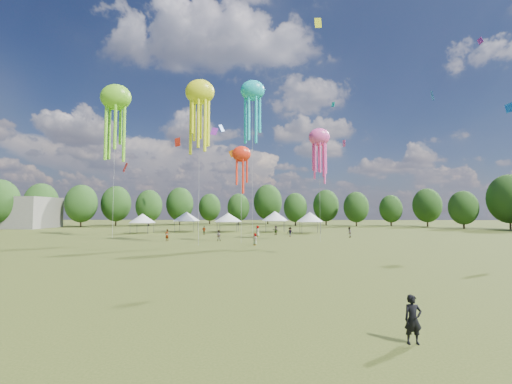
{
  "coord_description": "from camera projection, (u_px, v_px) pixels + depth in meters",
  "views": [
    {
      "loc": [
        3.72,
        -11.9,
        4.45
      ],
      "look_at": [
        3.04,
        15.0,
        6.0
      ],
      "focal_mm": 23.07,
      "sensor_mm": 36.0,
      "label": 1
    }
  ],
  "objects": [
    {
      "name": "ground",
      "position": [
        160.0,
        336.0,
        11.72
      ],
      "size": [
        300.0,
        300.0,
        0.0
      ],
      "primitive_type": "plane",
      "color": "#384416",
      "rests_on": "ground"
    },
    {
      "name": "observer_main",
      "position": [
        413.0,
        319.0,
        11.04
      ],
      "size": [
        0.6,
        0.4,
        1.62
      ],
      "primitive_type": "imported",
      "rotation": [
        0.0,
        0.0,
        0.03
      ],
      "color": "black",
      "rests_on": "ground"
    },
    {
      "name": "spectator_near",
      "position": [
        218.0,
        236.0,
        48.74
      ],
      "size": [
        0.8,
        0.64,
        1.59
      ],
      "primitive_type": "imported",
      "rotation": [
        0.0,
        0.0,
        3.19
      ],
      "color": "gray",
      "rests_on": "ground"
    },
    {
      "name": "spectators_far",
      "position": [
        270.0,
        232.0,
        55.81
      ],
      "size": [
        29.34,
        19.6,
        1.92
      ],
      "color": "gray",
      "rests_on": "ground"
    },
    {
      "name": "festival_tents",
      "position": [
        231.0,
        217.0,
        68.37
      ],
      "size": [
        38.47,
        10.71,
        4.41
      ],
      "color": "#47474C",
      "rests_on": "ground"
    },
    {
      "name": "show_kites",
      "position": [
        190.0,
        114.0,
        53.01
      ],
      "size": [
        37.15,
        18.85,
        28.15
      ],
      "color": "#F6FF1A",
      "rests_on": "ground"
    },
    {
      "name": "small_kites",
      "position": [
        237.0,
        56.0,
        57.61
      ],
      "size": [
        76.4,
        63.68,
        39.83
      ],
      "color": "#F6FF1A",
      "rests_on": "ground"
    },
    {
      "name": "treeline",
      "position": [
        231.0,
        202.0,
        74.58
      ],
      "size": [
        201.57,
        95.24,
        13.43
      ],
      "color": "#38281C",
      "rests_on": "ground"
    }
  ]
}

